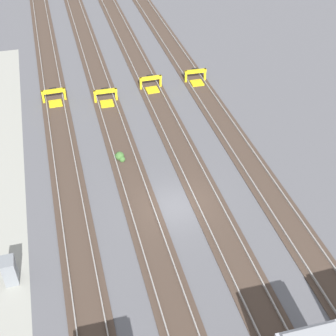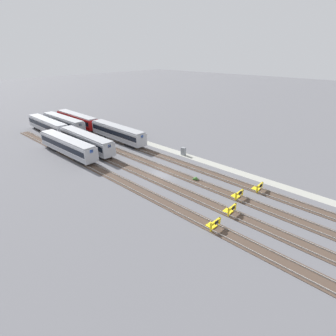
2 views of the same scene
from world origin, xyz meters
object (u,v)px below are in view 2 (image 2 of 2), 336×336
at_px(subway_car_back_row_leftmost, 77,120).
at_px(bumper_stop_nearest_track, 258,187).
at_px(weed_clump, 196,179).
at_px(bumper_stop_far_inner_track, 214,224).
at_px(subway_car_front_row_right_inner, 67,146).
at_px(subway_car_front_row_left_inner, 86,141).
at_px(subway_car_front_row_leftmost, 48,126).
at_px(bumper_stop_near_inner_track, 238,195).
at_px(subway_car_front_row_rightmost, 118,133).
at_px(electrical_cabinet, 183,151).
at_px(bumper_stop_middle_track, 230,210).
at_px(subway_car_front_row_centre, 63,123).

bearing_deg(subway_car_back_row_leftmost, bumper_stop_nearest_track, -179.97).
bearing_deg(weed_clump, bumper_stop_nearest_track, -157.33).
bearing_deg(bumper_stop_far_inner_track, subway_car_front_row_right_inner, 0.02).
bearing_deg(subway_car_front_row_left_inner, bumper_stop_nearest_track, -166.79).
bearing_deg(bumper_stop_far_inner_track, subway_car_front_row_leftmost, -4.46).
relative_size(bumper_stop_near_inner_track, bumper_stop_far_inner_track, 1.00).
bearing_deg(subway_car_front_row_leftmost, subway_car_front_row_rightmost, -155.58).
bearing_deg(weed_clump, subway_car_front_row_left_inner, 9.70).
distance_m(bumper_stop_far_inner_track, electrical_cabinet, 24.85).
bearing_deg(electrical_cabinet, subway_car_back_row_leftmost, 5.86).
distance_m(bumper_stop_nearest_track, bumper_stop_far_inner_track, 12.71).
xyz_separation_m(subway_car_front_row_leftmost, subway_car_front_row_right_inner, (-18.69, 4.29, 0.00)).
bearing_deg(subway_car_back_row_leftmost, bumper_stop_near_inner_track, 175.52).
bearing_deg(subway_car_front_row_rightmost, weed_clump, 171.57).
bearing_deg(subway_car_front_row_rightmost, subway_car_front_row_leftmost, 24.42).
relative_size(bumper_stop_nearest_track, bumper_stop_middle_track, 1.00).
distance_m(subway_car_front_row_right_inner, bumper_stop_near_inner_track, 35.74).
bearing_deg(subway_car_front_row_right_inner, bumper_stop_near_inner_track, -166.25).
distance_m(bumper_stop_middle_track, electrical_cabinet, 22.12).
distance_m(subway_car_front_row_left_inner, subway_car_front_row_rightmost, 8.48).
bearing_deg(subway_car_front_row_centre, subway_car_front_row_left_inner, 167.18).
distance_m(subway_car_front_row_leftmost, bumper_stop_middle_track, 54.68).
bearing_deg(subway_car_front_row_rightmost, electrical_cabinet, -168.23).
bearing_deg(bumper_stop_nearest_track, subway_car_front_row_left_inner, 13.21).
xyz_separation_m(subway_car_front_row_right_inner, bumper_stop_nearest_track, (-35.85, -12.72, -1.53)).
xyz_separation_m(subway_car_front_row_leftmost, bumper_stop_middle_track, (-54.66, 0.05, -1.53)).
height_order(subway_car_front_row_centre, bumper_stop_nearest_track, subway_car_front_row_centre).
xyz_separation_m(subway_car_front_row_leftmost, weed_clump, (-45.27, -4.55, -1.80)).
height_order(subway_car_front_row_centre, electrical_cabinet, subway_car_front_row_centre).
relative_size(subway_car_front_row_left_inner, bumper_stop_middle_track, 9.01).
height_order(subway_car_front_row_right_inner, bumper_stop_near_inner_track, subway_car_front_row_right_inner).
distance_m(subway_car_front_row_rightmost, bumper_stop_far_inner_track, 38.38).
xyz_separation_m(subway_car_front_row_leftmost, subway_car_back_row_leftmost, (0.22, -8.40, 0.00)).
xyz_separation_m(subway_car_front_row_leftmost, bumper_stop_far_inner_track, (-54.85, 4.28, -1.53)).
height_order(subway_car_front_row_rightmost, bumper_stop_near_inner_track, subway_car_front_row_rightmost).
bearing_deg(subway_car_front_row_centre, bumper_stop_far_inner_track, 171.16).
xyz_separation_m(subway_car_front_row_rightmost, subway_car_back_row_leftmost, (18.92, 0.09, 0.00)).
bearing_deg(bumper_stop_middle_track, subway_car_back_row_leftmost, -8.75).
bearing_deg(bumper_stop_far_inner_track, subway_car_back_row_leftmost, -12.96).
distance_m(subway_car_front_row_rightmost, weed_clump, 26.92).
distance_m(subway_car_front_row_right_inner, bumper_stop_middle_track, 36.25).
height_order(subway_car_back_row_leftmost, bumper_stop_middle_track, subway_car_back_row_leftmost).
xyz_separation_m(subway_car_front_row_leftmost, bumper_stop_near_inner_track, (-53.37, -4.20, -1.53)).
relative_size(subway_car_front_row_right_inner, bumper_stop_near_inner_track, 9.00).
bearing_deg(weed_clump, subway_car_front_row_right_inner, 18.40).
bearing_deg(bumper_stop_nearest_track, bumper_stop_middle_track, 90.78).
distance_m(subway_car_front_row_right_inner, bumper_stop_far_inner_track, 36.19).
height_order(bumper_stop_middle_track, weed_clump, bumper_stop_middle_track).
bearing_deg(bumper_stop_far_inner_track, electrical_cabinet, -41.34).
xyz_separation_m(subway_car_front_row_left_inner, subway_car_front_row_rightmost, (-0.00, -8.48, 0.00)).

